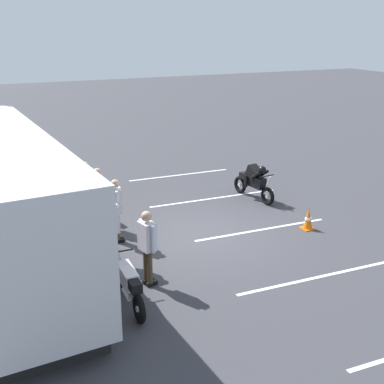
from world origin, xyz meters
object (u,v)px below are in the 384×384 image
Objects in this scene: spectator_far_left at (147,242)px; spectator_right at (98,192)px; traffic_cone at (308,219)px; spectator_centre at (116,205)px; parked_motorcycle_silver at (129,284)px; spectator_far_right at (86,184)px; spectator_left at (113,224)px; stunt_motorcycle at (254,181)px.

spectator_right is (3.78, 0.11, -0.00)m from spectator_far_left.
spectator_centre is at bearing 75.01° from traffic_cone.
spectator_right is 2.81× the size of traffic_cone.
traffic_cone is at bearing -72.80° from parked_motorcycle_silver.
spectator_centre is (2.59, -0.06, -0.01)m from spectator_far_left.
spectator_far_left reaches higher than traffic_cone.
spectator_centre is 0.85× the size of parked_motorcycle_silver.
spectator_far_left is at bearing -177.41° from spectator_far_right.
spectator_left is at bearing 88.81° from traffic_cone.
stunt_motorcycle is at bearing -63.65° from spectator_left.
spectator_far_left is 5.45m from traffic_cone.
parked_motorcycle_silver is at bearing 172.99° from spectator_right.
spectator_right is at bearing -6.75° from spectator_left.
stunt_motorcycle is (4.09, -5.20, -0.45)m from spectator_far_left.
stunt_motorcycle reaches higher than traffic_cone.
spectator_right is at bearing -173.98° from spectator_far_right.
parked_motorcycle_silver is 1.00× the size of stunt_motorcycle.
traffic_cone is (-0.12, -5.67, -0.76)m from spectator_left.
traffic_cone is at bearing -115.71° from spectator_right.
spectator_far_right is 6.61m from traffic_cone.
spectator_right is 1.03× the size of spectator_far_right.
spectator_centre is 2.24m from spectator_far_right.
parked_motorcycle_silver is at bearing 172.65° from spectator_left.
spectator_far_right is (1.03, 0.11, -0.03)m from spectator_right.
spectator_centre reaches higher than parked_motorcycle_silver.
traffic_cone is (-2.89, -0.06, -0.31)m from stunt_motorcycle.
spectator_far_left reaches higher than spectator_right.
spectator_left reaches higher than spectator_centre.
spectator_far_right is (4.81, 0.22, -0.03)m from spectator_far_left.
spectator_centre reaches higher than stunt_motorcycle.
spectator_left is 6.27m from stunt_motorcycle.
spectator_right is 6.01m from traffic_cone.
parked_motorcycle_silver is (-3.23, 0.71, -0.56)m from spectator_centre.
spectator_far_left is at bearing 128.15° from stunt_motorcycle.
spectator_centre is 0.99× the size of spectator_right.
spectator_right reaches higher than spectator_far_right.
parked_motorcycle_silver is (-1.95, 0.25, -0.58)m from spectator_left.
spectator_left is 3.50m from spectator_far_right.
spectator_right is at bearing 93.29° from stunt_motorcycle.
spectator_right reaches higher than parked_motorcycle_silver.
parked_motorcycle_silver is 6.20m from traffic_cone.
spectator_far_right reaches higher than traffic_cone.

